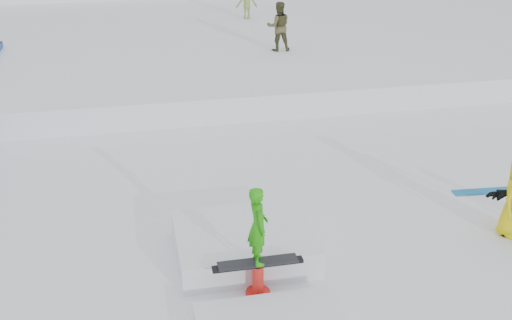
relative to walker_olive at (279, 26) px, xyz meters
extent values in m
plane|color=white|center=(-3.44, -11.94, -1.68)|extent=(120.00, 120.00, 0.00)
cube|color=white|center=(-3.44, 4.06, -1.28)|extent=(50.00, 18.00, 0.80)
cylinder|color=black|center=(-9.94, 2.26, -1.13)|extent=(0.05, 0.05, 1.10)
imported|color=#484425|center=(0.00, 0.00, 0.00)|extent=(0.91, 0.73, 1.76)
imported|color=olive|center=(-0.07, 5.58, -0.16)|extent=(0.94, 0.55, 1.45)
cube|color=#186DA4|center=(2.35, -10.43, -1.67)|extent=(1.42, 0.39, 0.03)
cube|color=white|center=(-3.59, -11.90, -1.41)|extent=(2.60, 2.20, 0.54)
cylinder|color=red|center=(-3.59, -13.20, -1.65)|extent=(0.44, 0.44, 0.06)
cylinder|color=red|center=(-3.59, -13.20, -1.38)|extent=(0.20, 0.20, 0.60)
cube|color=black|center=(-3.59, -13.20, -1.05)|extent=(1.60, 0.16, 0.06)
cube|color=black|center=(-3.59, -13.20, -1.01)|extent=(1.40, 0.28, 0.03)
imported|color=#219C0C|center=(-3.59, -13.20, -0.28)|extent=(0.34, 0.52, 1.42)
camera|label=1|loc=(-5.56, -22.32, 5.20)|focal=45.00mm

